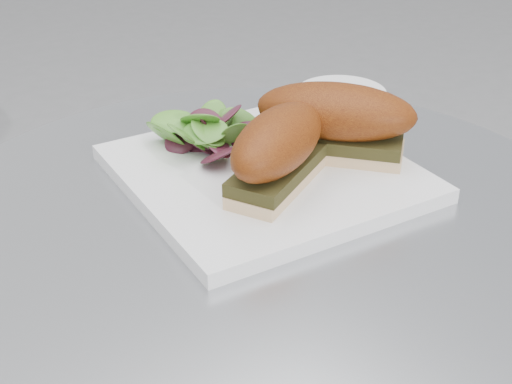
% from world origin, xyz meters
% --- Properties ---
extents(plate, '(0.32, 0.32, 0.02)m').
position_xyz_m(plate, '(0.05, 0.06, 0.74)').
color(plate, white).
rests_on(plate, table).
extents(sandwich_left, '(0.16, 0.12, 0.08)m').
position_xyz_m(sandwich_left, '(0.04, 0.02, 0.79)').
color(sandwich_left, '#D0B082').
rests_on(sandwich_left, plate).
extents(sandwich_right, '(0.17, 0.18, 0.08)m').
position_xyz_m(sandwich_right, '(0.13, 0.04, 0.79)').
color(sandwich_right, '#D0B082').
rests_on(sandwich_right, plate).
extents(salad, '(0.11, 0.11, 0.05)m').
position_xyz_m(salad, '(0.03, 0.13, 0.77)').
color(salad, '#509B33').
rests_on(salad, plate).
extents(saucer, '(0.12, 0.12, 0.01)m').
position_xyz_m(saucer, '(0.28, 0.18, 0.74)').
color(saucer, white).
rests_on(saucer, table).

